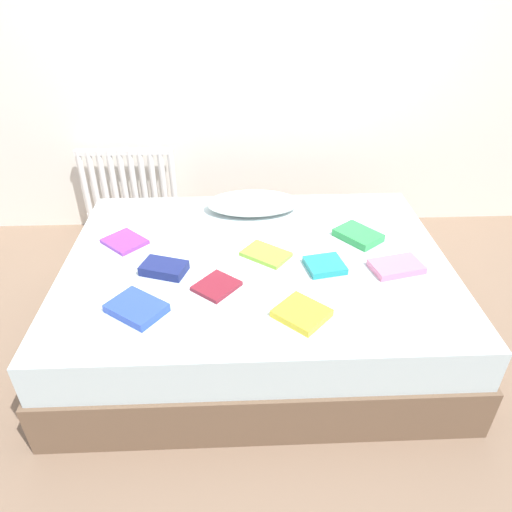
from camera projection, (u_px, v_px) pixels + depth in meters
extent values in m
plane|color=#7F6651|center=(256.00, 331.00, 2.69)|extent=(8.00, 8.00, 0.00)
cube|color=silver|center=(248.00, 29.00, 3.06)|extent=(6.00, 0.10, 2.80)
cube|color=brown|center=(256.00, 312.00, 2.62)|extent=(2.00, 1.50, 0.28)
cube|color=silver|center=(256.00, 275.00, 2.48)|extent=(1.96, 1.46, 0.22)
cylinder|color=white|center=(84.00, 185.00, 3.44)|extent=(0.04, 0.04, 0.53)
cylinder|color=white|center=(94.00, 185.00, 3.44)|extent=(0.04, 0.04, 0.53)
cylinder|color=white|center=(104.00, 184.00, 3.45)|extent=(0.04, 0.04, 0.53)
cylinder|color=white|center=(114.00, 184.00, 3.45)|extent=(0.04, 0.04, 0.53)
cylinder|color=white|center=(124.00, 184.00, 3.45)|extent=(0.04, 0.04, 0.53)
cylinder|color=white|center=(134.00, 184.00, 3.46)|extent=(0.04, 0.04, 0.53)
cylinder|color=white|center=(144.00, 184.00, 3.46)|extent=(0.04, 0.04, 0.53)
cylinder|color=white|center=(153.00, 184.00, 3.46)|extent=(0.04, 0.04, 0.53)
cylinder|color=white|center=(163.00, 183.00, 3.46)|extent=(0.04, 0.04, 0.53)
cylinder|color=white|center=(173.00, 183.00, 3.47)|extent=(0.04, 0.04, 0.53)
cube|color=white|center=(124.00, 152.00, 3.32)|extent=(0.69, 0.04, 0.04)
cube|color=white|center=(134.00, 214.00, 3.59)|extent=(0.69, 0.04, 0.04)
ellipsoid|color=white|center=(252.00, 203.00, 2.83)|extent=(0.55, 0.30, 0.11)
cube|color=#8CC638|center=(266.00, 254.00, 2.43)|extent=(0.28, 0.27, 0.02)
cube|color=maroon|center=(217.00, 286.00, 2.20)|extent=(0.25, 0.25, 0.02)
cube|color=yellow|center=(302.00, 313.00, 2.03)|extent=(0.28, 0.28, 0.03)
cube|color=pink|center=(396.00, 267.00, 2.32)|extent=(0.28, 0.21, 0.04)
cube|color=navy|center=(164.00, 268.00, 2.30)|extent=(0.25, 0.20, 0.05)
cube|color=teal|center=(325.00, 265.00, 2.34)|extent=(0.21, 0.20, 0.03)
cube|color=#2847B7|center=(137.00, 308.00, 2.05)|extent=(0.30, 0.28, 0.04)
cube|color=green|center=(358.00, 235.00, 2.57)|extent=(0.28, 0.29, 0.04)
cube|color=purple|center=(125.00, 242.00, 2.54)|extent=(0.27, 0.27, 0.02)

